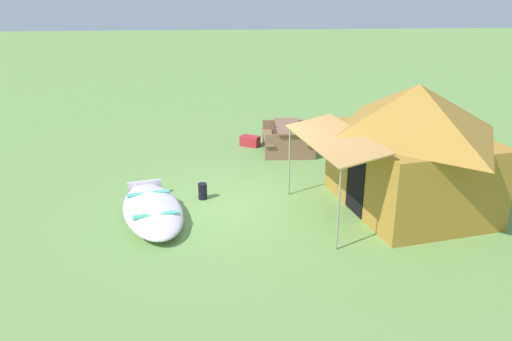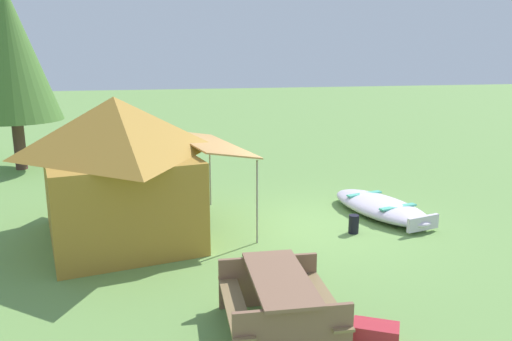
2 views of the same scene
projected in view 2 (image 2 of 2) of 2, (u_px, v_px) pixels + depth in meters
ground_plane at (314, 227)px, 10.68m from camera, size 80.00×80.00×0.00m
beached_rowboat at (380, 207)px, 11.40m from camera, size 3.06×1.87×0.39m
canvas_cabin_tent at (118, 166)px, 9.79m from camera, size 4.00×4.37×2.76m
picnic_table at (279, 298)px, 6.59m from camera, size 1.77×1.48×0.78m
cooler_box at (375, 336)px, 6.33m from camera, size 0.54×0.64×0.31m
fuel_can at (354, 224)px, 10.28m from camera, size 0.26×0.26×0.38m
pine_tree_back_right at (10, 53)px, 15.10m from camera, size 2.74×2.74×5.54m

